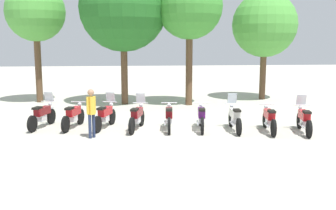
{
  "coord_description": "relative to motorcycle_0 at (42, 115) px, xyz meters",
  "views": [
    {
      "loc": [
        -1.43,
        -14.94,
        3.42
      ],
      "look_at": [
        0.0,
        0.5,
        0.9
      ],
      "focal_mm": 42.28,
      "sensor_mm": 36.0,
      "label": 1
    }
  ],
  "objects": [
    {
      "name": "motorcycle_1",
      "position": [
        1.24,
        -0.21,
        -0.01
      ],
      "size": [
        0.79,
        2.15,
        0.99
      ],
      "rotation": [
        0.0,
        0.0,
        1.33
      ],
      "color": "black",
      "rests_on": "ground_plane"
    },
    {
      "name": "motorcycle_6",
      "position": [
        7.48,
        -1.22,
        0.0
      ],
      "size": [
        0.62,
        2.19,
        1.37
      ],
      "rotation": [
        0.0,
        0.0,
        1.5
      ],
      "color": "black",
      "rests_on": "ground_plane"
    },
    {
      "name": "tree_1",
      "position": [
        3.17,
        5.69,
        4.64
      ],
      "size": [
        4.69,
        4.69,
        7.52
      ],
      "color": "brown",
      "rests_on": "ground_plane"
    },
    {
      "name": "motorcycle_0",
      "position": [
        0.0,
        0.0,
        0.0
      ],
      "size": [
        0.82,
        2.14,
        1.37
      ],
      "rotation": [
        0.0,
        0.0,
        1.3
      ],
      "color": "black",
      "rests_on": "ground_plane"
    },
    {
      "name": "motorcycle_5",
      "position": [
        6.23,
        -0.94,
        -0.01
      ],
      "size": [
        0.67,
        2.18,
        0.99
      ],
      "rotation": [
        0.0,
        0.0,
        1.44
      ],
      "color": "black",
      "rests_on": "ground_plane"
    },
    {
      "name": "motorcycle_2",
      "position": [
        2.5,
        -0.33,
        0.0
      ],
      "size": [
        0.86,
        2.12,
        1.37
      ],
      "rotation": [
        0.0,
        0.0,
        1.26
      ],
      "color": "black",
      "rests_on": "ground_plane"
    },
    {
      "name": "person_0",
      "position": [
        2.12,
        -1.9,
        0.52
      ],
      "size": [
        0.34,
        0.34,
        1.75
      ],
      "rotation": [
        0.0,
        0.0,
        2.36
      ],
      "color": "#232D4C",
      "rests_on": "ground_plane"
    },
    {
      "name": "motorcycle_8",
      "position": [
        9.98,
        -1.81,
        0.0
      ],
      "size": [
        0.75,
        2.17,
        1.37
      ],
      "rotation": [
        0.0,
        0.0,
        1.37
      ],
      "color": "black",
      "rests_on": "ground_plane"
    },
    {
      "name": "motorcycle_4",
      "position": [
        4.98,
        -0.82,
        -0.01
      ],
      "size": [
        0.62,
        2.19,
        0.99
      ],
      "rotation": [
        0.0,
        0.0,
        1.48
      ],
      "color": "black",
      "rests_on": "ground_plane"
    },
    {
      "name": "tree_2",
      "position": [
        6.62,
        5.1,
        4.65
      ],
      "size": [
        3.46,
        3.46,
        6.93
      ],
      "color": "brown",
      "rests_on": "ground_plane"
    },
    {
      "name": "motorcycle_7",
      "position": [
        8.73,
        -1.55,
        -0.01
      ],
      "size": [
        0.68,
        2.18,
        0.99
      ],
      "rotation": [
        0.0,
        0.0,
        1.43
      ],
      "color": "black",
      "rests_on": "ground_plane"
    },
    {
      "name": "tree_3",
      "position": [
        11.25,
        6.8,
        3.8
      ],
      "size": [
        3.74,
        3.74,
        6.21
      ],
      "color": "brown",
      "rests_on": "ground_plane"
    },
    {
      "name": "ground_plane",
      "position": [
        4.98,
        -0.88,
        -0.52
      ],
      "size": [
        80.0,
        80.0,
        0.0
      ],
      "primitive_type": "plane",
      "color": "#BCB7A8"
    },
    {
      "name": "motorcycle_3",
      "position": [
        3.74,
        -0.72,
        0.0
      ],
      "size": [
        0.81,
        2.14,
        1.37
      ],
      "rotation": [
        0.0,
        0.0,
        1.31
      ],
      "color": "black",
      "rests_on": "ground_plane"
    },
    {
      "name": "tree_0",
      "position": [
        -1.63,
        6.86,
        4.44
      ],
      "size": [
        3.24,
        3.24,
        6.62
      ],
      "color": "brown",
      "rests_on": "ground_plane"
    }
  ]
}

